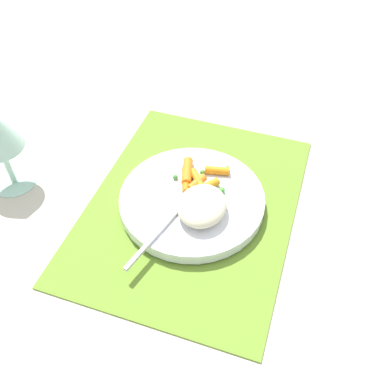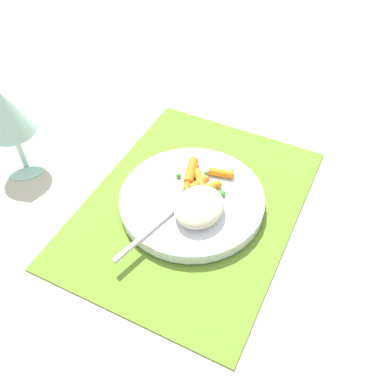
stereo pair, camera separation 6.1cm
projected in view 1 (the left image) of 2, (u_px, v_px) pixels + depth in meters
ground_plane at (192, 206)px, 0.72m from camera, size 2.40×2.40×0.00m
placemat at (192, 205)px, 0.71m from camera, size 0.44×0.33×0.01m
plate at (192, 200)px, 0.71m from camera, size 0.24×0.24×0.02m
rice_mound at (202, 206)px, 0.66m from camera, size 0.09×0.08×0.03m
carrot_portion at (196, 177)px, 0.72m from camera, size 0.07×0.08×0.02m
pea_scatter at (205, 182)px, 0.71m from camera, size 0.08×0.09×0.01m
fork at (177, 211)px, 0.67m from camera, size 0.21×0.07×0.01m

